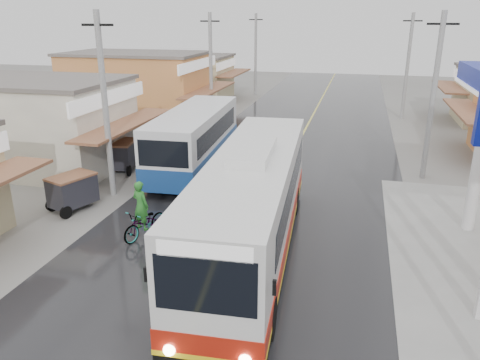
{
  "coord_description": "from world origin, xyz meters",
  "views": [
    {
      "loc": [
        3.56,
        -8.97,
        7.74
      ],
      "look_at": [
        -0.38,
        6.54,
        2.11
      ],
      "focal_mm": 35.0,
      "sensor_mm": 36.0,
      "label": 1
    }
  ],
  "objects_px": {
    "coach_bus": "(253,204)",
    "tricycle_near": "(72,190)",
    "tricycle_far": "(122,154)",
    "second_bus": "(195,139)",
    "cyclist": "(144,219)"
  },
  "relations": [
    {
      "from": "coach_bus",
      "to": "tricycle_near",
      "type": "bearing_deg",
      "value": 162.96
    },
    {
      "from": "coach_bus",
      "to": "tricycle_far",
      "type": "height_order",
      "value": "coach_bus"
    },
    {
      "from": "second_bus",
      "to": "tricycle_near",
      "type": "bearing_deg",
      "value": -120.2
    },
    {
      "from": "cyclist",
      "to": "tricycle_far",
      "type": "xyz_separation_m",
      "value": [
        -4.55,
        6.99,
        0.17
      ]
    },
    {
      "from": "second_bus",
      "to": "cyclist",
      "type": "bearing_deg",
      "value": -87.3
    },
    {
      "from": "coach_bus",
      "to": "second_bus",
      "type": "distance_m",
      "value": 9.69
    },
    {
      "from": "coach_bus",
      "to": "tricycle_near",
      "type": "xyz_separation_m",
      "value": [
        -8.18,
        1.97,
        -0.97
      ]
    },
    {
      "from": "second_bus",
      "to": "tricycle_near",
      "type": "relative_size",
      "value": 4.23
    },
    {
      "from": "second_bus",
      "to": "tricycle_near",
      "type": "distance_m",
      "value": 7.15
    },
    {
      "from": "tricycle_near",
      "to": "cyclist",
      "type": "bearing_deg",
      "value": -3.01
    },
    {
      "from": "coach_bus",
      "to": "tricycle_near",
      "type": "height_order",
      "value": "coach_bus"
    },
    {
      "from": "tricycle_near",
      "to": "tricycle_far",
      "type": "bearing_deg",
      "value": 114.86
    },
    {
      "from": "second_bus",
      "to": "tricycle_far",
      "type": "bearing_deg",
      "value": -167.7
    },
    {
      "from": "second_bus",
      "to": "tricycle_far",
      "type": "relative_size",
      "value": 4.57
    },
    {
      "from": "tricycle_far",
      "to": "tricycle_near",
      "type": "bearing_deg",
      "value": -94.82
    }
  ]
}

